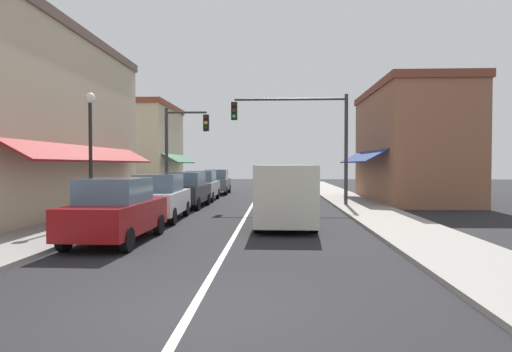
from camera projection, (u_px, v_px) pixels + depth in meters
The scene contains 16 objects.
ground_plane at pixel (253, 204), 24.11m from camera, with size 80.00×80.00×0.00m, color black.
sidewalk_left at pixel (154, 202), 24.36m from camera, with size 2.60×56.00×0.12m, color gray.
sidewalk_right at pixel (354, 203), 23.86m from camera, with size 2.60×56.00×0.12m, color gray.
lane_center_stripe at pixel (253, 203), 24.11m from camera, with size 0.14×52.00×0.01m, color silver.
storefront_left_block at pixel (14, 122), 18.45m from camera, with size 7.16×14.20×7.82m.
storefront_right_block at pixel (410, 144), 25.62m from camera, with size 5.79×10.20×6.60m.
storefront_far_left at pixel (142, 148), 34.42m from camera, with size 6.09×8.20×6.78m.
parked_car_nearest_left at pixel (116, 211), 12.10m from camera, with size 1.85×4.13×1.77m.
parked_car_second_left at pixel (159, 197), 16.88m from camera, with size 1.87×4.15×1.77m.
parked_car_third_left at pixel (187, 190), 21.80m from camera, with size 1.87×4.14×1.77m.
parked_car_far_left at pixel (201, 186), 26.14m from camera, with size 1.81×4.12×1.77m.
parked_car_distant_left at pixel (217, 182), 31.95m from camera, with size 1.85×4.13×1.77m.
van_in_lane at pixel (285, 193), 15.41m from camera, with size 2.03×5.19×2.12m.
traffic_signal_mast_arm at pixel (305, 129), 22.33m from camera, with size 5.91×0.50×5.70m.
traffic_signal_left_corner at pixel (181, 141), 24.25m from camera, with size 2.48×0.50×5.25m.
street_lamp_left_near at pixel (90, 136), 15.20m from camera, with size 0.36×0.36×4.62m.
Camera 1 is at (1.24, -6.03, 2.15)m, focal length 30.96 mm.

